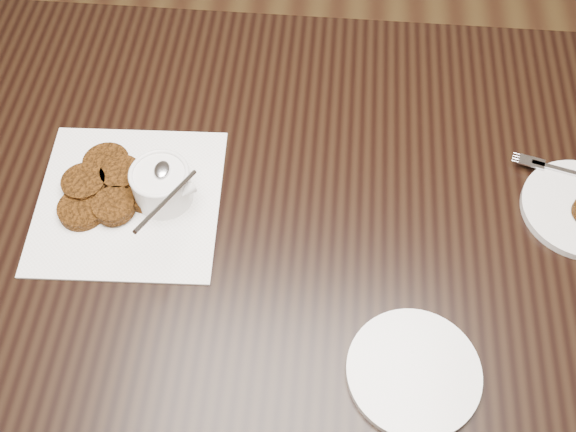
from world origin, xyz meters
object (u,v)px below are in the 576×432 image
Objects in this scene: sauce_ramekin at (158,172)px; plate_empty at (414,372)px; table at (312,339)px; napkin at (129,201)px.

sauce_ramekin reaches higher than plate_empty.
sauce_ramekin is 0.70× the size of plate_empty.
table is at bearing -12.83° from sauce_ramekin.
sauce_ramekin is at bearing 167.17° from table.
table is 8.60× the size of plate_empty.
sauce_ramekin is at bearing 146.48° from plate_empty.
table is 0.48m from napkin.
plate_empty reaches higher than napkin.
plate_empty is at bearing -55.30° from table.
napkin is 1.58× the size of plate_empty.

